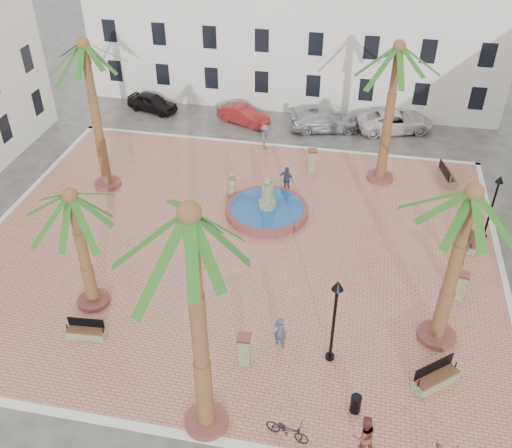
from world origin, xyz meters
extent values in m
plane|color=#56544F|center=(0.00, 0.00, 0.00)|extent=(120.00, 120.00, 0.00)
cube|color=#BA745E|center=(0.00, 0.00, 0.07)|extent=(26.00, 22.00, 0.15)
cube|color=silver|center=(0.00, 11.00, 0.08)|extent=(26.30, 0.30, 0.16)
cube|color=silver|center=(0.00, -11.00, 0.08)|extent=(26.30, 0.30, 0.16)
cube|color=silver|center=(13.00, 0.00, 0.08)|extent=(0.30, 22.30, 0.16)
cube|color=silver|center=(-13.00, 0.00, 0.08)|extent=(0.30, 22.30, 0.16)
cube|color=white|center=(0.00, 20.00, 4.50)|extent=(30.00, 7.00, 9.00)
cube|color=black|center=(-13.12, 16.52, 2.20)|extent=(1.00, 0.12, 1.60)
cube|color=black|center=(-9.38, 16.52, 2.20)|extent=(1.00, 0.12, 1.60)
cube|color=black|center=(-5.62, 16.52, 2.20)|extent=(1.00, 0.12, 1.60)
cube|color=black|center=(-1.88, 16.52, 2.20)|extent=(1.00, 0.12, 1.60)
cube|color=black|center=(1.88, 16.52, 2.20)|extent=(1.00, 0.12, 1.60)
cube|color=black|center=(5.62, 16.52, 2.20)|extent=(1.00, 0.12, 1.60)
cube|color=black|center=(9.38, 16.52, 2.20)|extent=(1.00, 0.12, 1.60)
cube|color=black|center=(13.12, 16.52, 2.20)|extent=(1.00, 0.12, 1.60)
cube|color=black|center=(-13.12, 16.52, 5.20)|extent=(1.00, 0.12, 1.60)
cube|color=black|center=(-9.38, 16.52, 5.20)|extent=(1.00, 0.12, 1.60)
cube|color=black|center=(-5.62, 16.52, 5.20)|extent=(1.00, 0.12, 1.60)
cube|color=black|center=(-1.88, 16.52, 5.20)|extent=(1.00, 0.12, 1.60)
cube|color=black|center=(1.88, 16.52, 5.20)|extent=(1.00, 0.12, 1.60)
cube|color=black|center=(5.62, 16.52, 5.20)|extent=(1.00, 0.12, 1.60)
cube|color=black|center=(9.38, 16.52, 5.20)|extent=(1.00, 0.12, 1.60)
cube|color=black|center=(13.12, 16.52, 5.20)|extent=(1.00, 0.12, 1.60)
cube|color=black|center=(-16.02, 6.00, 2.20)|extent=(0.12, 1.00, 1.60)
cube|color=black|center=(-16.02, 10.00, 2.20)|extent=(0.12, 1.00, 1.60)
cube|color=black|center=(-16.02, 10.00, 5.20)|extent=(0.12, 1.00, 1.60)
cylinder|color=brown|center=(1.00, 3.04, 0.37)|extent=(4.53, 4.53, 0.43)
cylinder|color=#194C8C|center=(1.00, 3.04, 0.56)|extent=(3.99, 3.99, 0.06)
cylinder|color=gray|center=(1.00, 3.04, 0.58)|extent=(0.97, 0.97, 0.86)
cylinder|color=gray|center=(1.00, 3.04, 1.44)|extent=(0.65, 0.65, 1.29)
sphere|color=gray|center=(1.00, 3.04, 2.25)|extent=(0.47, 0.47, 0.47)
cylinder|color=brown|center=(-8.73, 4.10, 0.27)|extent=(1.54, 1.54, 0.23)
cylinder|color=brown|center=(-8.73, 4.10, 4.48)|extent=(0.50, 0.50, 8.20)
sphere|color=brown|center=(-8.73, 4.10, 8.58)|extent=(0.67, 0.67, 0.67)
cylinder|color=brown|center=(-5.36, -5.35, 0.26)|extent=(1.43, 1.43, 0.22)
cylinder|color=brown|center=(-5.36, -5.35, 3.12)|extent=(0.47, 0.47, 5.52)
sphere|color=brown|center=(-5.36, -5.35, 5.88)|extent=(0.63, 0.63, 0.63)
cylinder|color=brown|center=(1.26, -10.40, 0.27)|extent=(1.60, 1.60, 0.24)
cylinder|color=brown|center=(1.26, -10.40, 4.89)|extent=(0.52, 0.52, 8.99)
sphere|color=brown|center=(1.26, -10.40, 9.38)|extent=(0.70, 0.70, 0.70)
cylinder|color=brown|center=(9.60, -4.52, 0.27)|extent=(1.60, 1.60, 0.24)
cylinder|color=brown|center=(9.60, -4.52, 3.89)|extent=(0.52, 0.52, 7.00)
sphere|color=brown|center=(9.60, -4.52, 7.39)|extent=(0.70, 0.70, 0.70)
cylinder|color=brown|center=(7.00, 7.99, 0.27)|extent=(1.57, 1.57, 0.24)
cylinder|color=brown|center=(7.00, 7.99, 4.29)|extent=(0.51, 0.51, 7.81)
sphere|color=brown|center=(7.00, 7.99, 8.19)|extent=(0.69, 0.69, 0.69)
cube|color=gray|center=(-4.79, -7.36, 0.33)|extent=(1.68, 0.63, 0.37)
cube|color=#56351E|center=(-4.79, -7.36, 0.54)|extent=(1.59, 0.58, 0.05)
cube|color=black|center=(-4.80, -7.16, 0.79)|extent=(1.56, 0.17, 0.46)
cylinder|color=black|center=(-5.56, -7.42, 0.65)|extent=(0.05, 0.05, 0.27)
cylinder|color=black|center=(-4.01, -7.30, 0.65)|extent=(0.05, 0.05, 0.27)
cube|color=gray|center=(9.43, -7.03, 0.37)|extent=(1.90, 1.72, 0.44)
cube|color=#56351E|center=(9.43, -7.03, 0.62)|extent=(1.78, 1.61, 0.07)
cube|color=black|center=(9.28, -6.85, 0.92)|extent=(1.47, 1.23, 0.55)
cylinder|color=black|center=(8.71, -7.63, 0.75)|extent=(0.05, 0.05, 0.33)
cylinder|color=black|center=(10.15, -6.44, 0.75)|extent=(0.05, 0.05, 0.33)
cube|color=gray|center=(11.71, 2.29, 0.34)|extent=(0.88, 1.76, 0.37)
cube|color=#56351E|center=(11.71, 2.29, 0.55)|extent=(0.81, 1.66, 0.06)
cube|color=black|center=(11.51, 2.33, 0.81)|extent=(0.40, 1.56, 0.47)
cylinder|color=black|center=(11.53, 1.51, 0.67)|extent=(0.05, 0.05, 0.28)
cylinder|color=black|center=(11.89, 3.06, 0.67)|extent=(0.05, 0.05, 0.28)
cube|color=gray|center=(10.90, 8.54, 0.36)|extent=(1.01, 1.99, 0.42)
cube|color=#56351E|center=(10.90, 8.54, 0.60)|extent=(0.93, 1.87, 0.06)
cube|color=black|center=(10.67, 8.48, 0.89)|extent=(0.47, 1.76, 0.53)
cylinder|color=black|center=(11.11, 7.66, 0.73)|extent=(0.05, 0.05, 0.32)
cylinder|color=black|center=(10.69, 9.41, 0.73)|extent=(0.05, 0.05, 0.32)
cylinder|color=black|center=(5.34, -6.51, 0.23)|extent=(0.37, 0.37, 0.16)
cylinder|color=black|center=(5.34, -6.51, 2.09)|extent=(0.12, 0.12, 3.68)
cone|color=black|center=(5.34, -6.51, 4.09)|extent=(0.45, 0.45, 0.41)
sphere|color=beige|center=(5.34, -6.51, 3.93)|extent=(0.25, 0.25, 0.25)
cylinder|color=black|center=(12.40, 3.13, 0.22)|extent=(0.33, 0.33, 0.15)
cylinder|color=black|center=(12.40, 3.13, 1.89)|extent=(0.11, 0.11, 3.29)
cone|color=black|center=(12.40, 3.13, 3.67)|extent=(0.40, 0.40, 0.37)
sphere|color=beige|center=(12.40, 3.13, 3.53)|extent=(0.22, 0.22, 0.22)
cube|color=gray|center=(2.01, -7.43, 0.85)|extent=(0.47, 0.47, 1.41)
cube|color=brown|center=(2.01, -7.43, 1.61)|extent=(0.59, 0.59, 0.11)
cube|color=gray|center=(2.86, 8.01, 0.85)|extent=(0.50, 0.50, 1.41)
cube|color=brown|center=(2.86, 8.01, 1.61)|extent=(0.63, 0.63, 0.11)
cube|color=gray|center=(10.70, -1.86, 0.82)|extent=(0.49, 0.49, 1.35)
cube|color=brown|center=(10.70, -1.86, 1.55)|extent=(0.62, 0.62, 0.10)
cylinder|color=black|center=(6.47, -8.83, 0.54)|extent=(0.40, 0.40, 0.78)
imported|color=#3B4155|center=(3.23, -6.22, 0.92)|extent=(0.65, 0.53, 1.55)
imported|color=black|center=(4.19, -10.40, 0.58)|extent=(1.71, 0.93, 0.85)
imported|color=brown|center=(6.78, -10.40, 1.02)|extent=(1.04, 0.95, 1.74)
imported|color=#8C7B59|center=(-1.24, 4.32, 0.94)|extent=(0.89, 0.71, 1.58)
imported|color=#323F51|center=(1.67, 5.54, 0.95)|extent=(1.02, 0.75, 1.60)
imported|color=#525258|center=(-0.46, 10.40, 0.98)|extent=(0.71, 1.13, 1.67)
imported|color=#625A4D|center=(10.81, 0.05, 1.08)|extent=(0.63, 1.75, 1.87)
imported|color=black|center=(-9.77, 14.82, 0.66)|extent=(4.14, 2.60, 1.31)
imported|color=maroon|center=(-2.72, 14.10, 0.63)|extent=(4.03, 2.67, 1.25)
imported|color=#ABAAB3|center=(3.06, 14.16, 0.71)|extent=(5.20, 3.06, 1.41)
imported|color=silver|center=(7.81, 14.99, 0.72)|extent=(5.67, 3.85, 1.44)
camera|label=1|loc=(5.44, -22.26, 18.02)|focal=40.00mm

